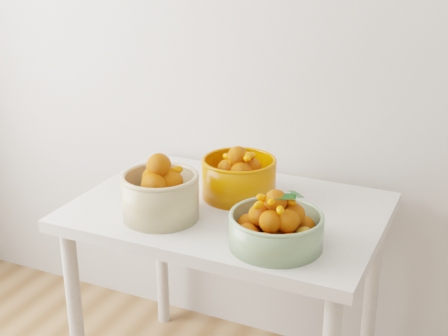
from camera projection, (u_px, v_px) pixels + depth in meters
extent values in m
cube|color=beige|center=(392.00, 13.00, 2.03)|extent=(4.00, 0.04, 2.70)
cube|color=silver|center=(229.00, 212.00, 2.06)|extent=(1.00, 0.70, 0.04)
cylinder|color=silver|center=(76.00, 322.00, 2.12)|extent=(0.05, 0.05, 0.71)
cylinder|color=silver|center=(161.00, 248.00, 2.61)|extent=(0.05, 0.05, 0.71)
cylinder|color=silver|center=(371.00, 296.00, 2.27)|extent=(0.05, 0.05, 0.71)
cylinder|color=tan|center=(160.00, 197.00, 1.95)|extent=(0.32, 0.32, 0.14)
torus|color=tan|center=(160.00, 177.00, 1.93)|extent=(0.33, 0.33, 0.02)
sphere|color=#D1660C|center=(178.00, 205.00, 1.93)|extent=(0.08, 0.08, 0.08)
sphere|color=#D1660C|center=(175.00, 195.00, 2.00)|extent=(0.08, 0.08, 0.08)
sphere|color=#D1660C|center=(154.00, 194.00, 2.01)|extent=(0.08, 0.08, 0.08)
sphere|color=#DF4B00|center=(141.00, 203.00, 1.95)|extent=(0.09, 0.09, 0.09)
sphere|color=#DF4B00|center=(155.00, 209.00, 1.90)|extent=(0.08, 0.08, 0.08)
sphere|color=#DF4B00|center=(161.00, 201.00, 1.96)|extent=(0.08, 0.08, 0.08)
sphere|color=#DF4B00|center=(171.00, 182.00, 1.94)|extent=(0.08, 0.08, 0.08)
sphere|color=#DF4B00|center=(154.00, 179.00, 1.96)|extent=(0.08, 0.08, 0.08)
sphere|color=#DF4B00|center=(154.00, 186.00, 1.91)|extent=(0.08, 0.08, 0.08)
sphere|color=#DF4B00|center=(159.00, 165.00, 1.93)|extent=(0.08, 0.08, 0.08)
ellipsoid|color=#FF6000|center=(162.00, 167.00, 1.96)|extent=(0.04, 0.05, 0.03)
ellipsoid|color=#FF6000|center=(164.00, 170.00, 1.92)|extent=(0.05, 0.04, 0.04)
ellipsoid|color=#FF6000|center=(157.00, 172.00, 1.95)|extent=(0.05, 0.05, 0.04)
ellipsoid|color=#FF6000|center=(157.00, 173.00, 1.94)|extent=(0.05, 0.05, 0.03)
ellipsoid|color=#FF6000|center=(177.00, 170.00, 1.94)|extent=(0.05, 0.05, 0.03)
ellipsoid|color=#FF6000|center=(172.00, 177.00, 1.93)|extent=(0.05, 0.04, 0.03)
ellipsoid|color=#FF6000|center=(162.00, 170.00, 1.93)|extent=(0.03, 0.04, 0.03)
ellipsoid|color=#FF6000|center=(168.00, 173.00, 1.94)|extent=(0.05, 0.05, 0.05)
cylinder|color=gray|center=(276.00, 231.00, 1.78)|extent=(0.35, 0.35, 0.09)
torus|color=gray|center=(277.00, 216.00, 1.77)|extent=(0.35, 0.35, 0.01)
sphere|color=#D1660C|center=(304.00, 238.00, 1.75)|extent=(0.06, 0.06, 0.06)
sphere|color=#DF4B00|center=(303.00, 227.00, 1.81)|extent=(0.07, 0.07, 0.07)
sphere|color=#DF4B00|center=(286.00, 220.00, 1.86)|extent=(0.07, 0.07, 0.07)
sphere|color=#DF4B00|center=(264.00, 219.00, 1.86)|extent=(0.07, 0.07, 0.07)
sphere|color=#DF4B00|center=(248.00, 226.00, 1.82)|extent=(0.07, 0.07, 0.07)
sphere|color=#DF4B00|center=(248.00, 236.00, 1.76)|extent=(0.07, 0.07, 0.07)
sphere|color=#DF4B00|center=(264.00, 244.00, 1.71)|extent=(0.07, 0.07, 0.07)
sphere|color=#DF4B00|center=(290.00, 245.00, 1.71)|extent=(0.07, 0.07, 0.07)
sphere|color=#DF4B00|center=(276.00, 232.00, 1.78)|extent=(0.07, 0.07, 0.07)
sphere|color=#DF4B00|center=(293.00, 215.00, 1.77)|extent=(0.07, 0.07, 0.07)
sphere|color=#DF4B00|center=(283.00, 209.00, 1.80)|extent=(0.07, 0.07, 0.07)
sphere|color=#DF4B00|center=(266.00, 209.00, 1.80)|extent=(0.07, 0.07, 0.07)
sphere|color=#DF4B00|center=(260.00, 215.00, 1.76)|extent=(0.07, 0.07, 0.07)
sphere|color=#DF4B00|center=(271.00, 221.00, 1.72)|extent=(0.06, 0.06, 0.06)
sphere|color=#DF4B00|center=(288.00, 221.00, 1.73)|extent=(0.07, 0.07, 0.07)
sphere|color=#DF4B00|center=(276.00, 201.00, 1.75)|extent=(0.07, 0.07, 0.07)
ellipsoid|color=#FF6000|center=(277.00, 198.00, 1.76)|extent=(0.04, 0.04, 0.03)
ellipsoid|color=#FF6000|center=(285.00, 203.00, 1.76)|extent=(0.04, 0.04, 0.04)
ellipsoid|color=#FF6000|center=(291.00, 202.00, 1.75)|extent=(0.04, 0.04, 0.03)
ellipsoid|color=#FF6000|center=(271.00, 199.00, 1.76)|extent=(0.04, 0.03, 0.03)
ellipsoid|color=#FF6000|center=(280.00, 210.00, 1.70)|extent=(0.04, 0.04, 0.03)
ellipsoid|color=#FF6000|center=(272.00, 202.00, 1.72)|extent=(0.03, 0.04, 0.03)
ellipsoid|color=#FF6000|center=(259.00, 205.00, 1.72)|extent=(0.04, 0.04, 0.04)
ellipsoid|color=#FF6000|center=(276.00, 208.00, 1.76)|extent=(0.04, 0.03, 0.03)
ellipsoid|color=#FF6000|center=(271.00, 199.00, 1.74)|extent=(0.04, 0.04, 0.04)
ellipsoid|color=#FF6000|center=(278.00, 198.00, 1.75)|extent=(0.04, 0.04, 0.03)
ellipsoid|color=#FF6000|center=(272.00, 198.00, 1.78)|extent=(0.04, 0.04, 0.03)
ellipsoid|color=#FF6000|center=(262.00, 198.00, 1.74)|extent=(0.04, 0.04, 0.03)
cylinder|color=#D35600|center=(239.00, 178.00, 2.11)|extent=(0.31, 0.31, 0.13)
torus|color=#D35600|center=(239.00, 160.00, 2.09)|extent=(0.31, 0.31, 0.01)
sphere|color=#D1660C|center=(259.00, 187.00, 2.09)|extent=(0.07, 0.07, 0.07)
sphere|color=#D1660C|center=(257.00, 179.00, 2.16)|extent=(0.08, 0.08, 0.08)
sphere|color=#DF4B00|center=(236.00, 175.00, 2.19)|extent=(0.08, 0.08, 0.08)
sphere|color=#DF4B00|center=(219.00, 180.00, 2.15)|extent=(0.07, 0.07, 0.07)
sphere|color=#DF4B00|center=(220.00, 188.00, 2.08)|extent=(0.07, 0.07, 0.07)
sphere|color=#DF4B00|center=(240.00, 192.00, 2.05)|extent=(0.07, 0.07, 0.07)
sphere|color=#DF4B00|center=(239.00, 184.00, 2.12)|extent=(0.07, 0.07, 0.07)
sphere|color=#DF4B00|center=(251.00, 168.00, 2.10)|extent=(0.07, 0.07, 0.07)
sphere|color=#DF4B00|center=(237.00, 164.00, 2.14)|extent=(0.07, 0.07, 0.07)
sphere|color=#DF4B00|center=(227.00, 169.00, 2.09)|extent=(0.06, 0.06, 0.06)
sphere|color=#DF4B00|center=(241.00, 173.00, 2.06)|extent=(0.07, 0.07, 0.07)
sphere|color=#DF4B00|center=(238.00, 156.00, 2.08)|extent=(0.07, 0.07, 0.07)
ellipsoid|color=#FF6000|center=(227.00, 157.00, 2.13)|extent=(0.04, 0.04, 0.03)
ellipsoid|color=#FF6000|center=(244.00, 155.00, 2.07)|extent=(0.04, 0.04, 0.03)
ellipsoid|color=#FF6000|center=(247.00, 158.00, 2.04)|extent=(0.05, 0.04, 0.03)
ellipsoid|color=#FF6000|center=(251.00, 156.00, 2.08)|extent=(0.04, 0.04, 0.03)
ellipsoid|color=#FF6000|center=(247.00, 156.00, 2.06)|extent=(0.04, 0.04, 0.03)
ellipsoid|color=#FF6000|center=(233.00, 162.00, 2.08)|extent=(0.04, 0.04, 0.03)
ellipsoid|color=#FF6000|center=(244.00, 164.00, 2.08)|extent=(0.04, 0.03, 0.03)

